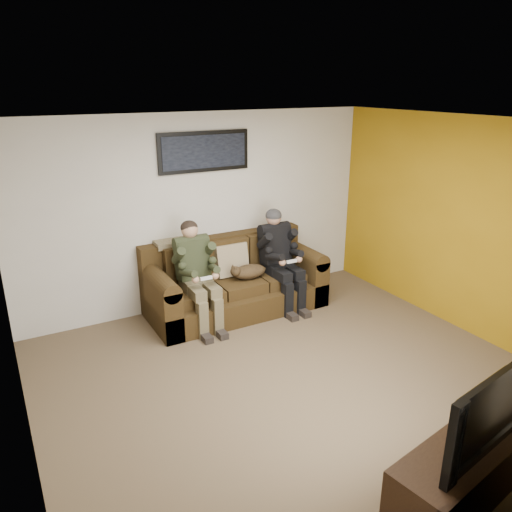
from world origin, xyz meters
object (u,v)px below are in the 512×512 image
person_left (196,269)px  tv_stand (466,468)px  cat (248,272)px  sofa (233,283)px  person_right (280,253)px  television (477,406)px  framed_poster (204,152)px

person_left → tv_stand: bearing=-79.6°
cat → tv_stand: size_ratio=0.46×
sofa → person_left: (-0.61, -0.20, 0.39)m
person_right → cat: (-0.48, 0.01, -0.19)m
person_right → tv_stand: (-0.56, -3.59, -0.53)m
person_left → cat: size_ratio=2.02×
person_right → tv_stand: person_right is taller
cat → television: television is taller
person_left → person_right: 1.22m
person_left → television: person_left is taller
cat → framed_poster: bearing=120.2°
person_right → tv_stand: size_ratio=0.93×
cat → tv_stand: cat is taller
sofa → cat: bearing=-55.0°
person_right → sofa: bearing=162.0°
person_left → cat: (0.74, 0.01, -0.18)m
person_right → framed_poster: 1.67m
sofa → tv_stand: 3.79m
television → sofa: bearing=80.8°
tv_stand → television: size_ratio=1.28×
person_left → framed_poster: (0.41, 0.58, 1.35)m
person_left → cat: bearing=1.0°
sofa → person_right: size_ratio=1.76×
person_right → television: person_right is taller
person_left → person_right: person_right is taller
cat → television: bearing=-91.3°
cat → television: 3.61m
person_left → tv_stand: person_left is taller
television → cat: bearing=78.8°
sofa → framed_poster: framed_poster is taller
framed_poster → tv_stand: (0.25, -4.17, -1.87)m
framed_poster → cat: bearing=-59.8°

